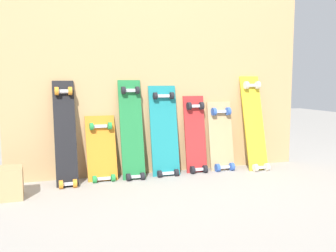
{
  "coord_description": "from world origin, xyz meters",
  "views": [
    {
      "loc": [
        -1.01,
        -3.04,
        0.79
      ],
      "look_at": [
        0.0,
        -0.07,
        0.41
      ],
      "focal_mm": 41.0,
      "sensor_mm": 36.0,
      "label": 1
    }
  ],
  "objects": [
    {
      "name": "skateboard_black",
      "position": [
        -0.82,
        -0.08,
        0.36
      ],
      "size": [
        0.16,
        0.29,
        0.85
      ],
      "color": "black",
      "rests_on": "ground"
    },
    {
      "name": "ground_plane",
      "position": [
        0.0,
        0.0,
        0.0
      ],
      "size": [
        12.0,
        12.0,
        0.0
      ],
      "primitive_type": "plane",
      "color": "#9E9991"
    },
    {
      "name": "skateboard_green",
      "position": [
        -0.3,
        -0.05,
        0.36
      ],
      "size": [
        0.18,
        0.24,
        0.86
      ],
      "color": "#1E7238",
      "rests_on": "ground"
    },
    {
      "name": "skateboard_red",
      "position": [
        0.27,
        -0.03,
        0.29
      ],
      "size": [
        0.19,
        0.19,
        0.71
      ],
      "color": "#B22626",
      "rests_on": "ground"
    },
    {
      "name": "plywood_wall_panel",
      "position": [
        0.0,
        0.07,
        0.81
      ],
      "size": [
        2.57,
        0.04,
        1.63
      ],
      "primitive_type": "cube",
      "color": "tan",
      "rests_on": "ground"
    },
    {
      "name": "skateboard_orange",
      "position": [
        -0.55,
        -0.04,
        0.22
      ],
      "size": [
        0.23,
        0.21,
        0.57
      ],
      "color": "orange",
      "rests_on": "ground"
    },
    {
      "name": "skateboard_natural",
      "position": [
        0.51,
        -0.03,
        0.27
      ],
      "size": [
        0.22,
        0.19,
        0.66
      ],
      "color": "tan",
      "rests_on": "ground"
    },
    {
      "name": "skateboard_teal",
      "position": [
        -0.02,
        -0.04,
        0.34
      ],
      "size": [
        0.23,
        0.21,
        0.81
      ],
      "color": "#197A7F",
      "rests_on": "ground"
    },
    {
      "name": "wooden_crate",
      "position": [
        -1.23,
        -0.33,
        0.1
      ],
      "size": [
        0.21,
        0.21,
        0.21
      ],
      "primitive_type": "cube",
      "rotation": [
        0.0,
        0.0,
        0.01
      ],
      "color": "tan",
      "rests_on": "ground"
    },
    {
      "name": "skateboard_yellow",
      "position": [
        0.81,
        -0.08,
        0.38
      ],
      "size": [
        0.19,
        0.29,
        0.89
      ],
      "color": "gold",
      "rests_on": "ground"
    }
  ]
}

